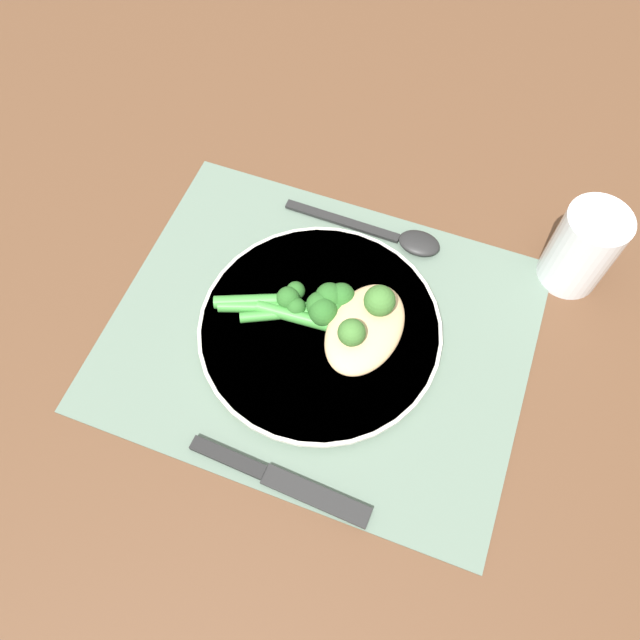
{
  "coord_description": "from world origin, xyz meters",
  "views": [
    {
      "loc": [
        -0.1,
        0.28,
        0.6
      ],
      "look_at": [
        0.0,
        0.0,
        0.03
      ],
      "focal_mm": 35.0,
      "sensor_mm": 36.0,
      "label": 1
    }
  ],
  "objects_px": {
    "broccoli_stalk_left": "(315,305)",
    "water_glass": "(583,248)",
    "broccoli_stalk_right": "(340,329)",
    "knife": "(276,478)",
    "plate": "(320,329)",
    "broccoli_stalk_front": "(279,300)",
    "broccoli_stalk_rear": "(328,305)",
    "chicken_fillet": "(365,329)",
    "spoon": "(399,237)"
  },
  "relations": [
    {
      "from": "plate",
      "to": "water_glass",
      "type": "xyz_separation_m",
      "value": [
        -0.23,
        -0.17,
        0.04
      ]
    },
    {
      "from": "plate",
      "to": "broccoli_stalk_front",
      "type": "height_order",
      "value": "broccoli_stalk_front"
    },
    {
      "from": "knife",
      "to": "spoon",
      "type": "xyz_separation_m",
      "value": [
        -0.03,
        -0.31,
        0.0
      ]
    },
    {
      "from": "broccoli_stalk_rear",
      "to": "chicken_fillet",
      "type": "bearing_deg",
      "value": 46.37
    },
    {
      "from": "broccoli_stalk_front",
      "to": "knife",
      "type": "height_order",
      "value": "broccoli_stalk_front"
    },
    {
      "from": "chicken_fillet",
      "to": "water_glass",
      "type": "relative_size",
      "value": 1.18
    },
    {
      "from": "broccoli_stalk_left",
      "to": "knife",
      "type": "distance_m",
      "value": 0.18
    },
    {
      "from": "chicken_fillet",
      "to": "broccoli_stalk_right",
      "type": "height_order",
      "value": "same"
    },
    {
      "from": "chicken_fillet",
      "to": "water_glass",
      "type": "xyz_separation_m",
      "value": [
        -0.19,
        -0.16,
        0.02
      ]
    },
    {
      "from": "broccoli_stalk_front",
      "to": "knife",
      "type": "bearing_deg",
      "value": -2.04
    },
    {
      "from": "broccoli_stalk_left",
      "to": "knife",
      "type": "relative_size",
      "value": 0.7
    },
    {
      "from": "knife",
      "to": "water_glass",
      "type": "distance_m",
      "value": 0.4
    },
    {
      "from": "broccoli_stalk_left",
      "to": "broccoli_stalk_front",
      "type": "distance_m",
      "value": 0.04
    },
    {
      "from": "broccoli_stalk_right",
      "to": "broccoli_stalk_left",
      "type": "relative_size",
      "value": 1.03
    },
    {
      "from": "broccoli_stalk_front",
      "to": "knife",
      "type": "xyz_separation_m",
      "value": [
        -0.06,
        0.17,
        -0.02
      ]
    },
    {
      "from": "chicken_fillet",
      "to": "broccoli_stalk_rear",
      "type": "relative_size",
      "value": 1.05
    },
    {
      "from": "plate",
      "to": "knife",
      "type": "distance_m",
      "value": 0.16
    },
    {
      "from": "broccoli_stalk_left",
      "to": "broccoli_stalk_right",
      "type": "bearing_deg",
      "value": 45.46
    },
    {
      "from": "plate",
      "to": "spoon",
      "type": "bearing_deg",
      "value": -106.65
    },
    {
      "from": "plate",
      "to": "broccoli_stalk_rear",
      "type": "relative_size",
      "value": 2.26
    },
    {
      "from": "broccoli_stalk_rear",
      "to": "spoon",
      "type": "distance_m",
      "value": 0.13
    },
    {
      "from": "plate",
      "to": "knife",
      "type": "xyz_separation_m",
      "value": [
        -0.02,
        0.16,
        -0.01
      ]
    },
    {
      "from": "chicken_fillet",
      "to": "broccoli_stalk_left",
      "type": "height_order",
      "value": "broccoli_stalk_left"
    },
    {
      "from": "broccoli_stalk_left",
      "to": "knife",
      "type": "xyz_separation_m",
      "value": [
        -0.03,
        0.18,
        -0.03
      ]
    },
    {
      "from": "plate",
      "to": "broccoli_stalk_front",
      "type": "bearing_deg",
      "value": -11.47
    },
    {
      "from": "chicken_fillet",
      "to": "spoon",
      "type": "relative_size",
      "value": 0.64
    },
    {
      "from": "spoon",
      "to": "knife",
      "type": "bearing_deg",
      "value": -4.33
    },
    {
      "from": "broccoli_stalk_right",
      "to": "knife",
      "type": "relative_size",
      "value": 0.72
    },
    {
      "from": "broccoli_stalk_front",
      "to": "broccoli_stalk_rear",
      "type": "bearing_deg",
      "value": 79.49
    },
    {
      "from": "broccoli_stalk_front",
      "to": "water_glass",
      "type": "xyz_separation_m",
      "value": [
        -0.28,
        -0.16,
        0.02
      ]
    },
    {
      "from": "broccoli_stalk_rear",
      "to": "broccoli_stalk_front",
      "type": "relative_size",
      "value": 1.17
    },
    {
      "from": "chicken_fillet",
      "to": "broccoli_stalk_left",
      "type": "distance_m",
      "value": 0.06
    },
    {
      "from": "spoon",
      "to": "broccoli_stalk_right",
      "type": "bearing_deg",
      "value": -7.44
    },
    {
      "from": "broccoli_stalk_front",
      "to": "water_glass",
      "type": "relative_size",
      "value": 0.95
    },
    {
      "from": "broccoli_stalk_right",
      "to": "knife",
      "type": "xyz_separation_m",
      "value": [
        0.01,
        0.16,
        -0.02
      ]
    },
    {
      "from": "chicken_fillet",
      "to": "broccoli_stalk_left",
      "type": "relative_size",
      "value": 0.93
    },
    {
      "from": "broccoli_stalk_rear",
      "to": "broccoli_stalk_front",
      "type": "distance_m",
      "value": 0.05
    },
    {
      "from": "knife",
      "to": "water_glass",
      "type": "relative_size",
      "value": 1.81
    },
    {
      "from": "broccoli_stalk_rear",
      "to": "knife",
      "type": "height_order",
      "value": "broccoli_stalk_rear"
    },
    {
      "from": "plate",
      "to": "knife",
      "type": "height_order",
      "value": "plate"
    },
    {
      "from": "plate",
      "to": "broccoli_stalk_left",
      "type": "distance_m",
      "value": 0.03
    },
    {
      "from": "chicken_fillet",
      "to": "spoon",
      "type": "distance_m",
      "value": 0.14
    },
    {
      "from": "broccoli_stalk_right",
      "to": "water_glass",
      "type": "xyz_separation_m",
      "value": [
        -0.21,
        -0.17,
        0.02
      ]
    },
    {
      "from": "broccoli_stalk_right",
      "to": "spoon",
      "type": "xyz_separation_m",
      "value": [
        -0.02,
        -0.14,
        -0.02
      ]
    },
    {
      "from": "spoon",
      "to": "broccoli_stalk_left",
      "type": "bearing_deg",
      "value": -21.82
    },
    {
      "from": "water_glass",
      "to": "spoon",
      "type": "bearing_deg",
      "value": 7.21
    },
    {
      "from": "broccoli_stalk_right",
      "to": "broccoli_stalk_left",
      "type": "bearing_deg",
      "value": -118.73
    },
    {
      "from": "broccoli_stalk_left",
      "to": "water_glass",
      "type": "height_order",
      "value": "water_glass"
    },
    {
      "from": "broccoli_stalk_front",
      "to": "broccoli_stalk_left",
      "type": "bearing_deg",
      "value": 74.87
    },
    {
      "from": "plate",
      "to": "chicken_fillet",
      "type": "relative_size",
      "value": 2.14
    }
  ]
}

